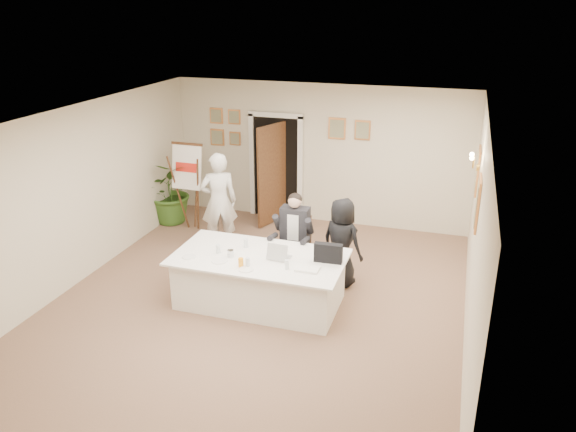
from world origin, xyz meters
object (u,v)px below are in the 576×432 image
(paper_stack, at_px, (308,269))
(oj_glass, at_px, (241,262))
(laptop, at_px, (280,249))
(seated_man, at_px, (294,236))
(potted_palm, at_px, (172,191))
(standing_woman, at_px, (342,242))
(standing_man, at_px, (219,201))
(flip_chart, at_px, (191,191))
(laptop_bag, at_px, (328,253))
(conference_table, at_px, (260,279))
(steel_jug, at_px, (230,254))

(paper_stack, height_order, oj_glass, oj_glass)
(paper_stack, bearing_deg, laptop, 152.67)
(seated_man, relative_size, potted_palm, 1.09)
(potted_palm, distance_m, oj_glass, 4.04)
(standing_woman, bearing_deg, standing_man, 6.01)
(laptop, distance_m, paper_stack, 0.57)
(standing_woman, xyz_separation_m, potted_palm, (-3.85, 1.60, -0.05))
(standing_man, relative_size, standing_woman, 1.25)
(flip_chart, bearing_deg, paper_stack, -39.69)
(flip_chart, relative_size, laptop, 5.13)
(paper_stack, bearing_deg, laptop_bag, 57.59)
(conference_table, distance_m, seated_man, 1.09)
(flip_chart, height_order, standing_man, standing_man)
(standing_woman, bearing_deg, paper_stack, 102.03)
(standing_man, height_order, laptop, standing_man)
(potted_palm, bearing_deg, standing_man, -31.98)
(flip_chart, relative_size, paper_stack, 5.31)
(seated_man, xyz_separation_m, laptop_bag, (0.78, -0.89, 0.19))
(laptop, relative_size, steel_jug, 3.07)
(seated_man, relative_size, steel_jug, 13.16)
(seated_man, bearing_deg, conference_table, -114.12)
(conference_table, distance_m, oj_glass, 0.61)
(conference_table, distance_m, laptop, 0.60)
(paper_stack, xyz_separation_m, oj_glass, (-0.92, -0.18, 0.05))
(conference_table, relative_size, standing_woman, 1.75)
(seated_man, height_order, flip_chart, flip_chart)
(steel_jug, bearing_deg, standing_woman, 39.18)
(flip_chart, xyz_separation_m, standing_woman, (3.31, -1.35, -0.08))
(potted_palm, distance_m, paper_stack, 4.60)
(conference_table, relative_size, potted_palm, 1.90)
(potted_palm, height_order, oj_glass, potted_palm)
(oj_glass, bearing_deg, standing_woman, 50.70)
(laptop, bearing_deg, flip_chart, 140.38)
(standing_woman, bearing_deg, conference_table, 66.61)
(paper_stack, xyz_separation_m, steel_jug, (-1.19, 0.07, 0.04))
(standing_man, xyz_separation_m, standing_woman, (2.41, -0.70, -0.18))
(flip_chart, distance_m, paper_stack, 4.01)
(laptop_bag, bearing_deg, paper_stack, -124.84)
(conference_table, relative_size, paper_stack, 7.73)
(flip_chart, height_order, standing_woman, flip_chart)
(steel_jug, bearing_deg, paper_stack, -3.22)
(conference_table, xyz_separation_m, laptop, (0.30, 0.04, 0.52))
(laptop_bag, bearing_deg, standing_man, 144.29)
(seated_man, xyz_separation_m, steel_jug, (-0.62, -1.16, 0.11))
(flip_chart, bearing_deg, oj_glass, -51.72)
(seated_man, xyz_separation_m, oj_glass, (-0.35, -1.41, 0.12))
(laptop, height_order, steel_jug, laptop)
(steel_jug, bearing_deg, flip_chart, 127.31)
(standing_woman, bearing_deg, flip_chart, -0.04)
(standing_woman, bearing_deg, laptop, 75.47)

